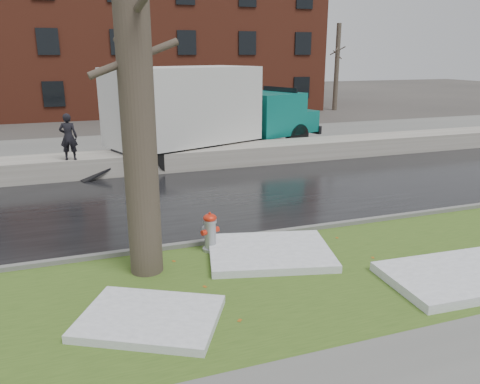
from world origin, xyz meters
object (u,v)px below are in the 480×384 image
object	(u,v)px
fire_hydrant	(210,230)
worker	(68,137)
tree	(135,63)
box_truck	(209,111)

from	to	relation	value
fire_hydrant	worker	size ratio (longest dim) A/B	0.56
fire_hydrant	tree	bearing A→B (deg)	-178.51
fire_hydrant	box_truck	world-z (taller)	box_truck
box_truck	worker	size ratio (longest dim) A/B	7.06
box_truck	tree	bearing A→B (deg)	-132.60
fire_hydrant	tree	xyz separation A→B (m)	(-1.48, -0.54, 3.58)
tree	worker	xyz separation A→B (m)	(-1.36, 8.04, -2.54)
fire_hydrant	worker	distance (m)	8.08
tree	worker	size ratio (longest dim) A/B	5.04
tree	worker	bearing A→B (deg)	99.62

